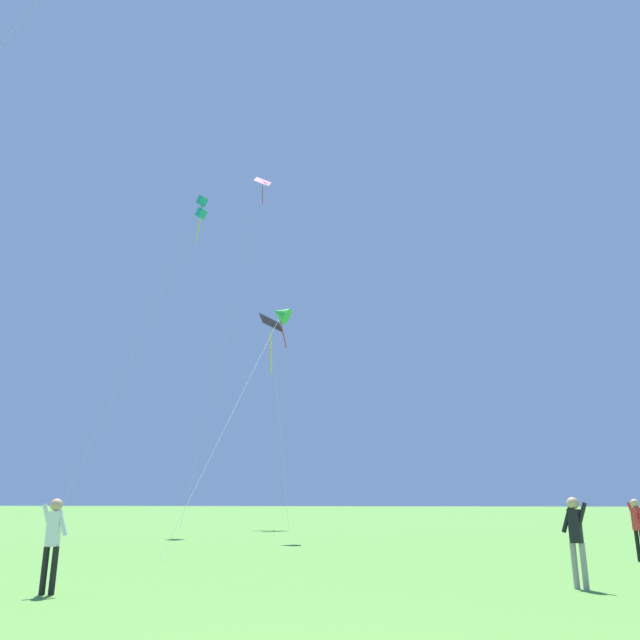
{
  "coord_description": "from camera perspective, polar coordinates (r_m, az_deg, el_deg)",
  "views": [
    {
      "loc": [
        0.75,
        -4.64,
        1.63
      ],
      "look_at": [
        -4.71,
        28.53,
        11.49
      ],
      "focal_mm": 34.71,
      "sensor_mm": 36.0,
      "label": 1
    }
  ],
  "objects": [
    {
      "name": "person_with_spool",
      "position": [
        13.75,
        22.52,
        -17.69
      ],
      "size": [
        0.51,
        0.35,
        1.7
      ],
      "color": "gray",
      "rests_on": "ground_plane"
    },
    {
      "name": "kite_black_large",
      "position": [
        42.96,
        -4.51,
        -1.37
      ],
      "size": [
        3.67,
        7.23,
        14.3
      ],
      "color": "black",
      "rests_on": "ground_plane"
    },
    {
      "name": "person_in_red_shirt",
      "position": [
        13.07,
        -23.41,
        -17.81
      ],
      "size": [
        0.54,
        0.23,
        1.67
      ],
      "color": "black",
      "rests_on": "ground_plane"
    },
    {
      "name": "kite_green_small",
      "position": [
        30.29,
        -3.66,
        0.54
      ],
      "size": [
        1.43,
        11.06,
        11.0
      ],
      "color": "green",
      "rests_on": "ground_plane"
    },
    {
      "name": "kite_teal_box",
      "position": [
        41.06,
        -10.93,
        9.96
      ],
      "size": [
        3.89,
        7.85,
        20.58
      ],
      "color": "teal",
      "rests_on": "ground_plane"
    },
    {
      "name": "person_foreground_watcher",
      "position": [
        20.4,
        27.22,
        -16.36
      ],
      "size": [
        0.34,
        0.51,
        1.69
      ],
      "color": "black",
      "rests_on": "ground_plane"
    },
    {
      "name": "kite_pink_low",
      "position": [
        53.6,
        -5.67,
        10.94
      ],
      "size": [
        3.05,
        8.74,
        28.77
      ],
      "color": "pink",
      "rests_on": "ground_plane"
    }
  ]
}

